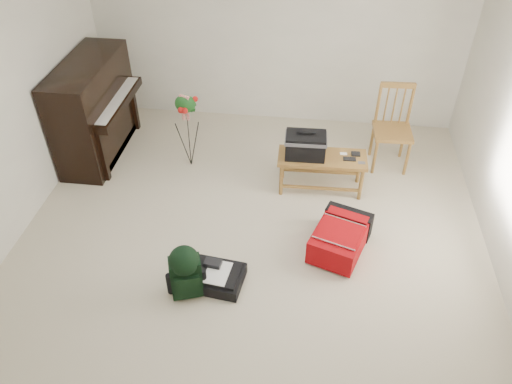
# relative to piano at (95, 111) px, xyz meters

# --- Properties ---
(floor) EXTENTS (5.00, 5.50, 0.01)m
(floor) POSITION_rel_piano_xyz_m (2.19, -1.60, -0.60)
(floor) COLOR beige
(floor) RESTS_ON ground
(ceiling) EXTENTS (5.00, 5.50, 0.01)m
(ceiling) POSITION_rel_piano_xyz_m (2.19, -1.60, 1.90)
(ceiling) COLOR white
(ceiling) RESTS_ON wall_back
(wall_back) EXTENTS (5.00, 0.04, 2.50)m
(wall_back) POSITION_rel_piano_xyz_m (2.19, 1.15, 0.65)
(wall_back) COLOR beige
(wall_back) RESTS_ON floor
(piano) EXTENTS (0.71, 1.50, 1.25)m
(piano) POSITION_rel_piano_xyz_m (0.00, 0.00, 0.00)
(piano) COLOR black
(piano) RESTS_ON floor
(bench) EXTENTS (1.04, 0.44, 0.79)m
(bench) POSITION_rel_piano_xyz_m (2.75, -0.45, -0.04)
(bench) COLOR olive
(bench) RESTS_ON floor
(dining_chair) EXTENTS (0.47, 0.47, 1.06)m
(dining_chair) POSITION_rel_piano_xyz_m (3.74, 0.19, -0.08)
(dining_chair) COLOR olive
(dining_chair) RESTS_ON floor
(red_suitcase) EXTENTS (0.69, 0.85, 0.31)m
(red_suitcase) POSITION_rel_piano_xyz_m (3.12, -1.41, -0.44)
(red_suitcase) COLOR #BB0808
(red_suitcase) RESTS_ON floor
(black_duffel) EXTENTS (0.56, 0.47, 0.22)m
(black_duffel) POSITION_rel_piano_xyz_m (1.93, -2.07, -0.52)
(black_duffel) COLOR black
(black_duffel) RESTS_ON floor
(green_backpack) EXTENTS (0.33, 0.31, 0.58)m
(green_backpack) POSITION_rel_piano_xyz_m (1.68, -2.23, -0.28)
(green_backpack) COLOR black
(green_backpack) RESTS_ON floor
(flower_stand) EXTENTS (0.40, 0.40, 1.03)m
(flower_stand) POSITION_rel_piano_xyz_m (1.23, -0.17, -0.10)
(flower_stand) COLOR black
(flower_stand) RESTS_ON floor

